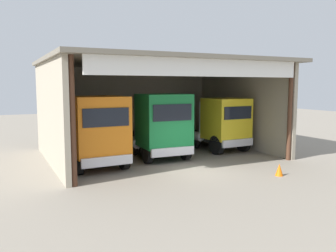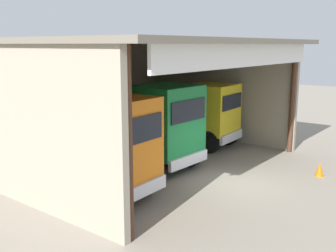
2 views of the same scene
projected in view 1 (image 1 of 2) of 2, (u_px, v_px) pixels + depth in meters
ground_plane at (199, 172)px, 16.82m from camera, size 80.00×80.00×0.00m
workshop_shed at (152, 91)px, 21.39m from camera, size 12.74×10.43×5.50m
truck_orange_yard_outside at (96, 130)px, 17.19m from camera, size 2.80×4.50×3.58m
truck_green_right_bay at (161, 125)px, 19.55m from camera, size 2.75×5.07×3.64m
truck_yellow_center_bay at (222, 124)px, 22.03m from camera, size 2.70×5.09×3.31m
oil_drum at (166, 137)px, 25.09m from camera, size 0.58×0.58×0.89m
tool_cart at (132, 138)px, 24.20m from camera, size 0.90×0.60×1.00m
traffic_cone at (279, 170)px, 16.05m from camera, size 0.36×0.36×0.56m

